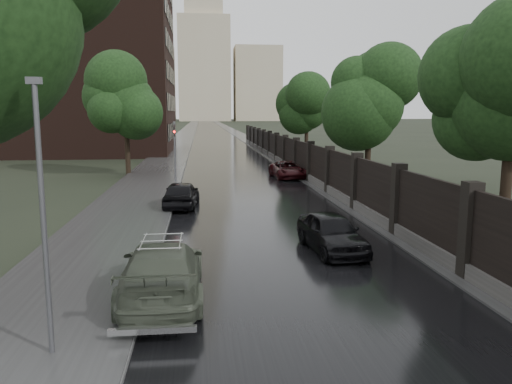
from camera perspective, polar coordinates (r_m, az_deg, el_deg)
name	(u,v)px	position (r m, az deg, el deg)	size (l,w,h in m)	color
road	(208,125)	(197.53, -5.55, 7.63)	(8.00, 420.00, 0.02)	black
sidewalk_left	(192,125)	(197.54, -7.31, 7.62)	(4.00, 420.00, 0.16)	#2D2D2D
verge_right	(222,125)	(197.68, -3.95, 7.66)	(3.00, 420.00, 0.08)	#2D2D2D
fence_right	(291,157)	(40.28, 4.07, 3.98)	(0.45, 75.72, 2.70)	#383533
tree_left_far	(126,103)	(37.86, -14.67, 9.80)	(4.25, 4.25, 7.39)	black
tree_right_b	(370,106)	(31.15, 12.85, 9.57)	(4.08, 4.08, 7.01)	black
tree_right_c	(307,109)	(48.53, 5.84, 9.45)	(4.08, 4.08, 7.01)	black
lamp_post	(43,218)	(9.57, -23.15, -2.79)	(0.25, 0.12, 5.11)	#59595E
traffic_light	(175,147)	(32.57, -9.27, 5.15)	(0.16, 0.32, 4.00)	#59595E
brick_building	(62,64)	(61.67, -21.31, 13.49)	(24.00, 18.00, 20.00)	black
stalinist_tower	(204,56)	(309.34, -5.95, 15.21)	(92.00, 30.00, 159.00)	tan
volga_sedan	(162,271)	(12.53, -10.64, -8.84)	(1.97, 4.83, 1.40)	#464E3E
hatchback_left	(181,194)	(24.26, -8.53, -0.25)	(1.55, 3.84, 1.31)	black
car_right_near	(332,232)	(16.59, 8.63, -4.58)	(1.52, 3.78, 1.29)	black
car_right_far	(288,170)	(35.12, 3.63, 2.56)	(1.97, 4.28, 1.19)	black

